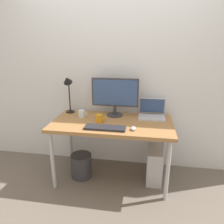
# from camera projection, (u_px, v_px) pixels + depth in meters

# --- Properties ---
(ground_plane) EXTENTS (6.00, 6.00, 0.00)m
(ground_plane) POSITION_uv_depth(u_px,v_px,m) (112.00, 177.00, 2.69)
(ground_plane) COLOR #665B51
(back_wall) EXTENTS (4.40, 0.04, 2.60)m
(back_wall) POSITION_uv_depth(u_px,v_px,m) (117.00, 70.00, 2.67)
(back_wall) COLOR silver
(back_wall) RESTS_ON ground_plane
(desk) EXTENTS (1.40, 0.72, 0.76)m
(desk) POSITION_uv_depth(u_px,v_px,m) (112.00, 127.00, 2.48)
(desk) COLOR olive
(desk) RESTS_ON ground_plane
(monitor) EXTENTS (0.58, 0.20, 0.47)m
(monitor) POSITION_uv_depth(u_px,v_px,m) (115.00, 95.00, 2.58)
(monitor) COLOR #333338
(monitor) RESTS_ON desk
(laptop) EXTENTS (0.32, 0.27, 0.23)m
(laptop) POSITION_uv_depth(u_px,v_px,m) (152.00, 113.00, 2.60)
(laptop) COLOR #B2B2B7
(laptop) RESTS_ON desk
(desk_lamp) EXTENTS (0.11, 0.16, 0.50)m
(desk_lamp) POSITION_uv_depth(u_px,v_px,m) (68.00, 86.00, 2.65)
(desk_lamp) COLOR black
(desk_lamp) RESTS_ON desk
(keyboard) EXTENTS (0.44, 0.14, 0.02)m
(keyboard) POSITION_uv_depth(u_px,v_px,m) (105.00, 128.00, 2.25)
(keyboard) COLOR #232328
(keyboard) RESTS_ON desk
(mouse) EXTENTS (0.06, 0.09, 0.03)m
(mouse) POSITION_uv_depth(u_px,v_px,m) (133.00, 128.00, 2.23)
(mouse) COLOR #B2B2B7
(mouse) RESTS_ON desk
(coffee_mug) EXTENTS (0.12, 0.08, 0.09)m
(coffee_mug) POSITION_uv_depth(u_px,v_px,m) (99.00, 118.00, 2.43)
(coffee_mug) COLOR orange
(coffee_mug) RESTS_ON desk
(glass_cup) EXTENTS (0.11, 0.08, 0.08)m
(glass_cup) POSITION_uv_depth(u_px,v_px,m) (82.00, 114.00, 2.60)
(glass_cup) COLOR silver
(glass_cup) RESTS_ON desk
(computer_tower) EXTENTS (0.18, 0.36, 0.42)m
(computer_tower) POSITION_uv_depth(u_px,v_px,m) (154.00, 164.00, 2.59)
(computer_tower) COLOR #B2B2B7
(computer_tower) RESTS_ON ground_plane
(wastebasket) EXTENTS (0.26, 0.26, 0.30)m
(wastebasket) POSITION_uv_depth(u_px,v_px,m) (81.00, 165.00, 2.68)
(wastebasket) COLOR #333338
(wastebasket) RESTS_ON ground_plane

